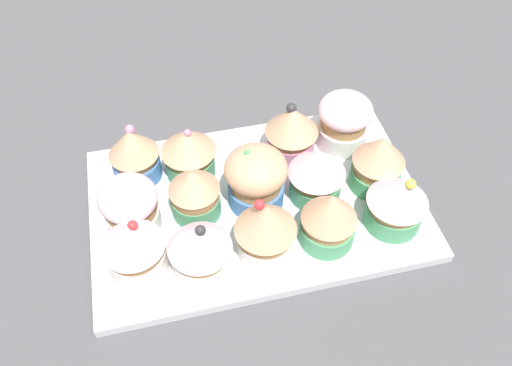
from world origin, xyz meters
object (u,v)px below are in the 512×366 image
at_px(cupcake_12, 292,130).
at_px(cupcake_13, 344,121).
at_px(cupcake_10, 134,153).
at_px(cupcake_6, 195,194).
at_px(cupcake_7, 253,176).
at_px(cupcake_2, 266,229).
at_px(cupcake_3, 329,218).
at_px(cupcake_8, 317,173).
at_px(baking_tray, 256,203).
at_px(cupcake_5, 130,206).
at_px(cupcake_1, 200,248).
at_px(cupcake_9, 378,161).
at_px(cupcake_11, 189,152).
at_px(cupcake_0, 134,248).
at_px(cupcake_4, 397,201).

relative_size(cupcake_12, cupcake_13, 1.05).
bearing_deg(cupcake_10, cupcake_6, -51.51).
relative_size(cupcake_7, cupcake_12, 1.03).
relative_size(cupcake_2, cupcake_3, 1.10).
height_order(cupcake_6, cupcake_8, cupcake_8).
bearing_deg(cupcake_7, cupcake_6, -174.20).
bearing_deg(baking_tray, cupcake_10, 151.07).
xyz_separation_m(cupcake_5, cupcake_8, (0.20, -0.00, 0.00)).
bearing_deg(cupcake_7, cupcake_1, -133.22).
relative_size(cupcake_8, cupcake_13, 0.98).
height_order(cupcake_9, cupcake_11, cupcake_9).
bearing_deg(cupcake_8, cupcake_7, 172.25).
relative_size(cupcake_10, cupcake_13, 1.05).
distance_m(cupcake_1, cupcake_12, 0.19).
height_order(baking_tray, cupcake_0, cupcake_0).
bearing_deg(cupcake_11, cupcake_1, -93.60).
bearing_deg(cupcake_3, cupcake_0, 177.59).
bearing_deg(cupcake_7, cupcake_12, 45.01).
bearing_deg(cupcake_1, cupcake_9, 17.14).
distance_m(cupcake_5, cupcake_6, 0.07).
xyz_separation_m(cupcake_1, cupcake_13, (0.20, 0.14, 0.00)).
relative_size(cupcake_6, cupcake_13, 0.94).
bearing_deg(cupcake_7, cupcake_0, -155.04).
bearing_deg(cupcake_1, cupcake_4, 2.59).
bearing_deg(cupcake_2, cupcake_11, 114.84).
distance_m(cupcake_8, cupcake_10, 0.21).
height_order(cupcake_7, cupcake_13, cupcake_7).
height_order(cupcake_2, cupcake_6, cupcake_2).
xyz_separation_m(cupcake_0, cupcake_2, (0.13, -0.01, 0.00)).
xyz_separation_m(cupcake_7, cupcake_13, (0.13, 0.06, -0.00)).
relative_size(cupcake_7, cupcake_13, 1.08).
distance_m(cupcake_11, cupcake_12, 0.12).
xyz_separation_m(cupcake_10, cupcake_13, (0.25, -0.00, 0.00)).
bearing_deg(cupcake_5, cupcake_0, -90.20).
distance_m(baking_tray, cupcake_9, 0.14).
bearing_deg(cupcake_13, cupcake_12, -178.01).
xyz_separation_m(cupcake_2, cupcake_3, (0.07, 0.00, -0.00)).
relative_size(cupcake_0, cupcake_6, 1.13).
height_order(cupcake_4, cupcake_13, cupcake_4).
xyz_separation_m(cupcake_8, cupcake_10, (-0.19, 0.08, -0.00)).
xyz_separation_m(cupcake_1, cupcake_4, (0.21, 0.01, 0.00)).
height_order(cupcake_3, cupcake_8, cupcake_3).
distance_m(cupcake_3, cupcake_12, 0.13).
xyz_separation_m(cupcake_6, cupcake_10, (-0.06, 0.07, 0.00)).
relative_size(cupcake_8, cupcake_11, 1.00).
bearing_deg(cupcake_7, cupcake_5, -176.52).
distance_m(baking_tray, cupcake_4, 0.16).
height_order(cupcake_2, cupcake_13, cupcake_2).
bearing_deg(cupcake_7, cupcake_2, -92.96).
distance_m(cupcake_0, cupcake_4, 0.27).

